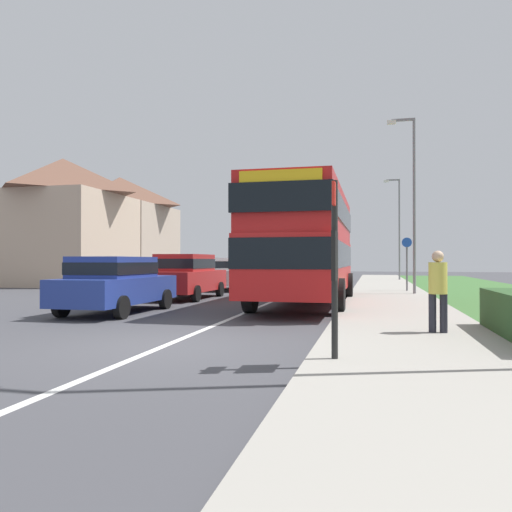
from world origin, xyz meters
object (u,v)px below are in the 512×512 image
at_px(parked_car_white, 229,272).
at_px(street_lamp_mid, 412,194).
at_px(pedestrian_at_stop, 438,287).
at_px(double_decker_bus, 306,241).
at_px(parked_car_red, 187,274).
at_px(cycle_route_sign, 407,262).
at_px(bus_stop_sign, 335,256).
at_px(parked_car_blue, 116,282).
at_px(street_lamp_far, 398,222).

relative_size(parked_car_white, street_lamp_mid, 0.60).
relative_size(parked_car_white, pedestrian_at_stop, 2.67).
bearing_deg(double_decker_bus, street_lamp_mid, 53.80).
bearing_deg(parked_car_red, parked_car_white, 89.92).
xyz_separation_m(double_decker_bus, pedestrian_at_stop, (3.34, -6.36, -1.16)).
relative_size(pedestrian_at_stop, cycle_route_sign, 0.66).
relative_size(double_decker_bus, bus_stop_sign, 3.67).
height_order(cycle_route_sign, street_lamp_mid, street_lamp_mid).
bearing_deg(cycle_route_sign, parked_car_red, -148.35).
bearing_deg(street_lamp_mid, pedestrian_at_stop, -91.91).
relative_size(parked_car_blue, bus_stop_sign, 1.69).
bearing_deg(parked_car_red, cycle_route_sign, 31.65).
bearing_deg(parked_car_red, bus_stop_sign, -59.62).
relative_size(parked_car_blue, cycle_route_sign, 1.74).
bearing_deg(parked_car_blue, cycle_route_sign, 51.17).
height_order(double_decker_bus, street_lamp_far, street_lamp_far).
relative_size(parked_car_white, bus_stop_sign, 1.71).
xyz_separation_m(cycle_route_sign, street_lamp_mid, (0.07, -1.94, 2.81)).
bearing_deg(street_lamp_mid, parked_car_blue, -134.78).
xyz_separation_m(cycle_route_sign, street_lamp_far, (0.26, 13.41, 2.77)).
relative_size(double_decker_bus, street_lamp_far, 1.31).
bearing_deg(parked_car_white, bus_stop_sign, -68.98).
xyz_separation_m(parked_car_red, bus_stop_sign, (6.49, -11.08, 0.60)).
bearing_deg(double_decker_bus, cycle_route_sign, 62.51).
height_order(pedestrian_at_stop, cycle_route_sign, cycle_route_sign).
distance_m(double_decker_bus, pedestrian_at_stop, 7.28).
height_order(pedestrian_at_stop, bus_stop_sign, bus_stop_sign).
distance_m(double_decker_bus, cycle_route_sign, 7.96).
height_order(double_decker_bus, parked_car_red, double_decker_bus).
xyz_separation_m(parked_car_red, cycle_route_sign, (8.53, 5.26, 0.49)).
height_order(parked_car_red, cycle_route_sign, cycle_route_sign).
height_order(parked_car_blue, cycle_route_sign, cycle_route_sign).
xyz_separation_m(pedestrian_at_stop, cycle_route_sign, (0.32, 13.39, 0.45)).
bearing_deg(double_decker_bus, bus_stop_sign, -80.12).
distance_m(parked_car_white, street_lamp_mid, 9.55).
bearing_deg(bus_stop_sign, pedestrian_at_stop, 59.71).
xyz_separation_m(double_decker_bus, street_lamp_far, (3.92, 20.44, 2.06)).
bearing_deg(street_lamp_far, pedestrian_at_stop, -91.24).
relative_size(parked_car_white, cycle_route_sign, 1.77).
bearing_deg(cycle_route_sign, street_lamp_far, 88.87).
bearing_deg(street_lamp_far, parked_car_blue, -110.15).
relative_size(double_decker_bus, cycle_route_sign, 3.79).
bearing_deg(parked_car_red, pedestrian_at_stop, -44.72).
xyz_separation_m(bus_stop_sign, cycle_route_sign, (2.04, 16.34, -0.11)).
xyz_separation_m(parked_car_blue, street_lamp_far, (8.82, 24.04, 3.32)).
height_order(bus_stop_sign, street_lamp_mid, street_lamp_mid).
xyz_separation_m(parked_car_blue, street_lamp_mid, (8.62, 8.69, 3.36)).
relative_size(parked_car_blue, pedestrian_at_stop, 2.63).
bearing_deg(parked_car_blue, bus_stop_sign, -41.18).
distance_m(street_lamp_mid, street_lamp_far, 15.35).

